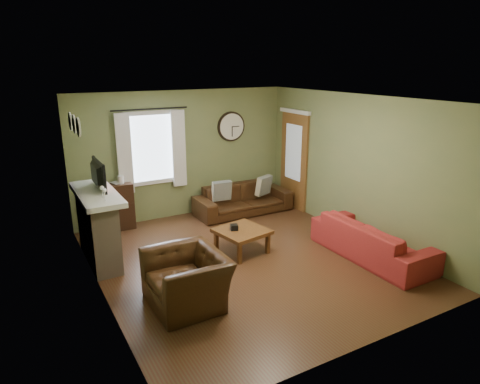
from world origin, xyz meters
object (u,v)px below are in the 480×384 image
bookshelf (113,207)px  sofa_brown (243,199)px  sofa_red (372,240)px  coffee_table (242,241)px  armchair (187,279)px

bookshelf → sofa_brown: size_ratio=0.44×
bookshelf → sofa_red: (3.43, -3.34, -0.14)m
sofa_red → coffee_table: 2.16m
sofa_red → coffee_table: bearing=55.6°
bookshelf → sofa_red: size_ratio=0.42×
sofa_red → bookshelf: bearing=45.8°
sofa_brown → coffee_table: (-1.02, -1.75, -0.10)m
bookshelf → sofa_brown: 2.70m
armchair → coffee_table: bearing=125.8°
armchair → sofa_brown: bearing=138.4°
sofa_brown → sofa_red: 3.06m
bookshelf → armchair: 3.17m
sofa_brown → armchair: bearing=-131.3°
sofa_red → armchair: armchair is taller
sofa_brown → armchair: armchair is taller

